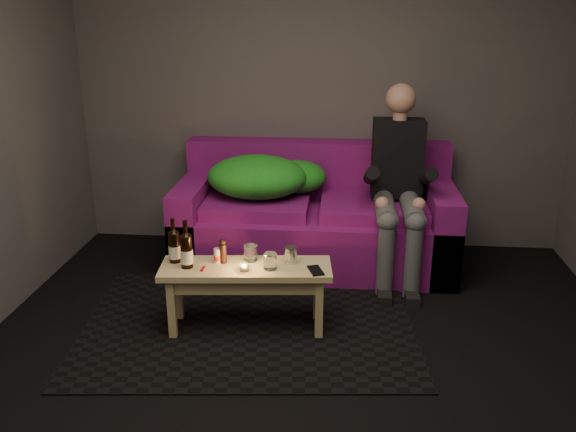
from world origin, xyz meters
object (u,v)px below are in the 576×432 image
at_px(beer_bottle_a, 174,246).
at_px(beer_bottle_b, 186,250).
at_px(person, 398,180).
at_px(steel_cup, 291,255).
at_px(sofa, 315,221).
at_px(coffee_table, 246,277).

distance_m(beer_bottle_a, beer_bottle_b, 0.12).
distance_m(person, steel_cup, 1.18).
distance_m(sofa, steel_cup, 1.08).
bearing_deg(sofa, beer_bottle_b, -121.69).
xyz_separation_m(person, coffee_table, (-0.99, -0.96, -0.38)).
bearing_deg(person, beer_bottle_b, -143.10).
distance_m(coffee_table, beer_bottle_a, 0.49).
relative_size(sofa, beer_bottle_a, 7.40).
xyz_separation_m(beer_bottle_a, steel_cup, (0.73, 0.04, -0.05)).
relative_size(person, coffee_table, 1.31).
bearing_deg(steel_cup, coffee_table, -165.95).
bearing_deg(beer_bottle_a, beer_bottle_b, -37.70).
distance_m(sofa, beer_bottle_a, 1.40).
bearing_deg(steel_cup, person, 51.11).
relative_size(coffee_table, steel_cup, 10.24).
bearing_deg(beer_bottle_b, beer_bottle_a, 142.30).
bearing_deg(steel_cup, beer_bottle_b, -169.27).
height_order(person, coffee_table, person).
height_order(beer_bottle_b, steel_cup, beer_bottle_b).
bearing_deg(beer_bottle_b, steel_cup, 10.73).
bearing_deg(steel_cup, beer_bottle_a, -176.56).
height_order(beer_bottle_a, steel_cup, beer_bottle_a).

